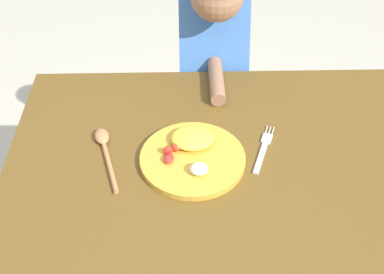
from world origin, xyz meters
TOP-DOWN VIEW (x-y plane):
  - dining_table at (0.00, 0.00)m, footprint 1.10×0.75m
  - plate at (-0.08, -0.01)m, footprint 0.26×0.26m
  - fork at (0.10, 0.02)m, footprint 0.08×0.18m
  - spoon at (-0.30, 0.03)m, footprint 0.09×0.23m
  - person at (-0.00, 0.48)m, footprint 0.22×0.39m

SIDE VIEW (x-z plane):
  - person at x=0.00m, z-range 0.03..1.08m
  - dining_table at x=0.00m, z-range 0.22..0.94m
  - fork at x=0.10m, z-range 0.72..0.73m
  - spoon at x=-0.30m, z-range 0.72..0.74m
  - plate at x=-0.08m, z-range 0.71..0.76m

